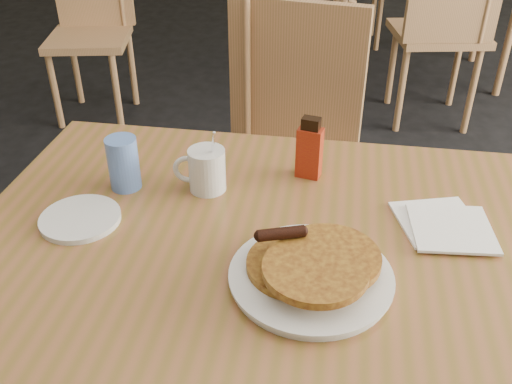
{
  "coord_description": "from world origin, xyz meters",
  "views": [
    {
      "loc": [
        0.02,
        -0.94,
        1.44
      ],
      "look_at": [
        -0.04,
        0.03,
        0.8
      ],
      "focal_mm": 40.0,
      "sensor_mm": 36.0,
      "label": 1
    }
  ],
  "objects_px": {
    "coffee_mug": "(206,169)",
    "main_table": "(288,255)",
    "chair_neighbor_near": "(446,17)",
    "chair_main_far": "(294,134)",
    "blue_tumbler": "(123,163)",
    "syrup_bottle": "(310,150)",
    "pancake_plate": "(312,271)",
    "chair_wall_extra": "(91,15)"
  },
  "relations": [
    {
      "from": "coffee_mug",
      "to": "main_table",
      "type": "bearing_deg",
      "value": -41.43
    },
    {
      "from": "blue_tumbler",
      "to": "pancake_plate",
      "type": "bearing_deg",
      "value": -35.17
    },
    {
      "from": "chair_neighbor_near",
      "to": "coffee_mug",
      "type": "height_order",
      "value": "chair_neighbor_near"
    },
    {
      "from": "main_table",
      "to": "chair_wall_extra",
      "type": "xyz_separation_m",
      "value": [
        -1.11,
        2.17,
        -0.16
      ]
    },
    {
      "from": "main_table",
      "to": "blue_tumbler",
      "type": "bearing_deg",
      "value": 155.22
    },
    {
      "from": "chair_main_far",
      "to": "chair_wall_extra",
      "type": "xyz_separation_m",
      "value": [
        -1.12,
        1.41,
        -0.04
      ]
    },
    {
      "from": "chair_main_far",
      "to": "chair_wall_extra",
      "type": "relative_size",
      "value": 1.06
    },
    {
      "from": "pancake_plate",
      "to": "syrup_bottle",
      "type": "relative_size",
      "value": 2.0
    },
    {
      "from": "pancake_plate",
      "to": "coffee_mug",
      "type": "distance_m",
      "value": 0.37
    },
    {
      "from": "chair_wall_extra",
      "to": "pancake_plate",
      "type": "height_order",
      "value": "chair_wall_extra"
    },
    {
      "from": "coffee_mug",
      "to": "chair_wall_extra",
      "type": "bearing_deg",
      "value": 116.36
    },
    {
      "from": "pancake_plate",
      "to": "syrup_bottle",
      "type": "distance_m",
      "value": 0.37
    },
    {
      "from": "chair_neighbor_near",
      "to": "coffee_mug",
      "type": "xyz_separation_m",
      "value": [
        -0.95,
        -1.91,
        0.2
      ]
    },
    {
      "from": "chair_neighbor_near",
      "to": "chair_main_far",
      "type": "bearing_deg",
      "value": -125.67
    },
    {
      "from": "pancake_plate",
      "to": "blue_tumbler",
      "type": "xyz_separation_m",
      "value": [
        -0.41,
        0.29,
        0.04
      ]
    },
    {
      "from": "chair_neighbor_near",
      "to": "coffee_mug",
      "type": "distance_m",
      "value": 2.14
    },
    {
      "from": "chair_main_far",
      "to": "coffee_mug",
      "type": "bearing_deg",
      "value": -93.49
    },
    {
      "from": "chair_main_far",
      "to": "blue_tumbler",
      "type": "distance_m",
      "value": 0.73
    },
    {
      "from": "coffee_mug",
      "to": "chair_neighbor_near",
      "type": "bearing_deg",
      "value": 65.07
    },
    {
      "from": "chair_wall_extra",
      "to": "pancake_plate",
      "type": "distance_m",
      "value": 2.58
    },
    {
      "from": "chair_wall_extra",
      "to": "coffee_mug",
      "type": "distance_m",
      "value": 2.22
    },
    {
      "from": "pancake_plate",
      "to": "blue_tumbler",
      "type": "distance_m",
      "value": 0.5
    },
    {
      "from": "chair_main_far",
      "to": "chair_neighbor_near",
      "type": "relative_size",
      "value": 0.98
    },
    {
      "from": "syrup_bottle",
      "to": "blue_tumbler",
      "type": "xyz_separation_m",
      "value": [
        -0.41,
        -0.08,
        -0.01
      ]
    },
    {
      "from": "chair_main_far",
      "to": "pancake_plate",
      "type": "height_order",
      "value": "chair_main_far"
    },
    {
      "from": "chair_neighbor_near",
      "to": "blue_tumbler",
      "type": "xyz_separation_m",
      "value": [
        -1.13,
        -1.91,
        0.21
      ]
    },
    {
      "from": "main_table",
      "to": "coffee_mug",
      "type": "bearing_deg",
      "value": 137.05
    },
    {
      "from": "chair_neighbor_near",
      "to": "coffee_mug",
      "type": "relative_size",
      "value": 6.62
    },
    {
      "from": "chair_neighbor_near",
      "to": "chair_wall_extra",
      "type": "xyz_separation_m",
      "value": [
        -1.88,
        0.09,
        -0.05
      ]
    },
    {
      "from": "pancake_plate",
      "to": "chair_wall_extra",
      "type": "bearing_deg",
      "value": 116.72
    },
    {
      "from": "main_table",
      "to": "chair_main_far",
      "type": "distance_m",
      "value": 0.77
    },
    {
      "from": "chair_main_far",
      "to": "blue_tumbler",
      "type": "relative_size",
      "value": 8.24
    },
    {
      "from": "chair_main_far",
      "to": "coffee_mug",
      "type": "distance_m",
      "value": 0.65
    },
    {
      "from": "coffee_mug",
      "to": "blue_tumbler",
      "type": "distance_m",
      "value": 0.18
    },
    {
      "from": "syrup_bottle",
      "to": "pancake_plate",
      "type": "bearing_deg",
      "value": -72.8
    },
    {
      "from": "blue_tumbler",
      "to": "chair_main_far",
      "type": "bearing_deg",
      "value": 57.67
    },
    {
      "from": "main_table",
      "to": "chair_neighbor_near",
      "type": "height_order",
      "value": "chair_neighbor_near"
    },
    {
      "from": "chair_main_far",
      "to": "blue_tumbler",
      "type": "bearing_deg",
      "value": -107.6
    },
    {
      "from": "chair_main_far",
      "to": "coffee_mug",
      "type": "xyz_separation_m",
      "value": [
        -0.19,
        -0.59,
        0.21
      ]
    },
    {
      "from": "chair_main_far",
      "to": "chair_wall_extra",
      "type": "distance_m",
      "value": 1.8
    },
    {
      "from": "syrup_bottle",
      "to": "main_table",
      "type": "bearing_deg",
      "value": -82.7
    },
    {
      "from": "chair_main_far",
      "to": "pancake_plate",
      "type": "bearing_deg",
      "value": -73.03
    }
  ]
}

